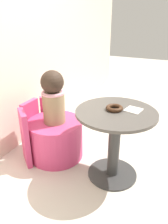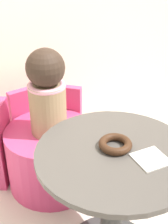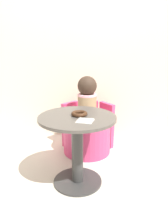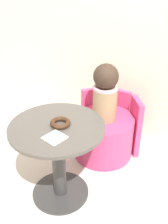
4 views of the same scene
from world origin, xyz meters
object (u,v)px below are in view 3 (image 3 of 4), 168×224
tub_chair (87,136)px  donut (79,114)px  round_table (77,139)px  child_figure (87,98)px

tub_chair → donut: donut is taller
round_table → tub_chair: 0.69m
tub_chair → child_figure: bearing=102.3°
tub_chair → child_figure: child_figure is taller
donut → round_table: bearing=-126.9°
tub_chair → donut: 0.78m
child_figure → donut: child_figure is taller
round_table → tub_chair: round_table is taller
round_table → donut: size_ratio=4.78×
round_table → donut: donut is taller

